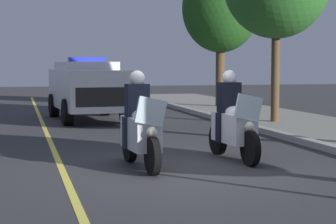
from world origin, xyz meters
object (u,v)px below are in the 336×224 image
Objects in this scene: police_suv at (87,87)px; police_motorcycle_lead_right at (233,124)px; police_motorcycle_lead_left at (140,129)px; tree_behind_suv at (221,9)px.

police_motorcycle_lead_right is at bearing 11.11° from police_suv.
police_motorcycle_lead_right is 0.43× the size of police_suv.
police_suv is at bearing 179.21° from police_motorcycle_lead_left.
tree_behind_suv is (-3.96, 5.90, 3.01)m from police_suv.
police_motorcycle_lead_left is 0.43× the size of police_suv.
tree_behind_suv is at bearing 155.81° from police_motorcycle_lead_left.
tree_behind_suv is (-12.96, 4.13, 3.38)m from police_motorcycle_lead_right.
police_suv is at bearing -168.89° from police_motorcycle_lead_right.
police_motorcycle_lead_right is (-0.46, 1.90, 0.00)m from police_motorcycle_lead_left.
police_motorcycle_lead_right is at bearing -17.68° from tree_behind_suv.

